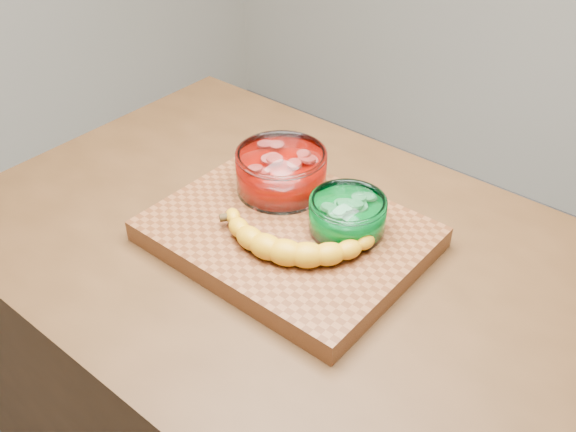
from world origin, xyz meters
The scene contains 5 objects.
counter centered at (0.00, 0.00, 0.45)m, with size 1.20×0.80×0.90m, color #4B2E16.
cutting_board centered at (0.00, 0.00, 0.92)m, with size 0.45×0.35×0.04m, color brown.
bowl_red centered at (-0.08, 0.08, 0.98)m, with size 0.17×0.17×0.08m.
bowl_green centered at (0.08, 0.06, 0.97)m, with size 0.13×0.13×0.06m.
banana centered at (0.03, -0.03, 0.96)m, with size 0.28×0.18×0.04m, color orange, non-canonical shape.
Camera 1 is at (0.56, -0.67, 1.62)m, focal length 40.00 mm.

